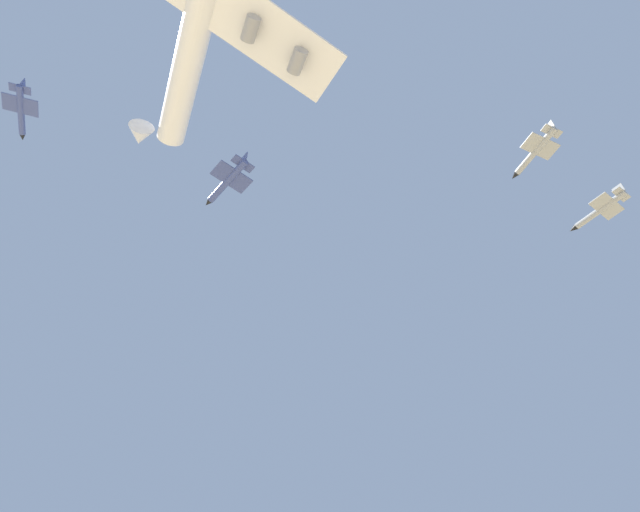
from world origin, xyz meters
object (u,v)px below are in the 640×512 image
object	(u,v)px
chase_jet_trailing	(21,110)
chase_jet_lead	(227,181)
chase_jet_right_wing	(600,210)
chase_jet_left_wing	(535,151)

from	to	relation	value
chase_jet_trailing	chase_jet_lead	bearing A→B (deg)	-102.50
chase_jet_lead	chase_jet_right_wing	distance (m)	86.45
chase_jet_left_wing	chase_jet_right_wing	size ratio (longest dim) A/B	1.05
chase_jet_left_wing	chase_jet_trailing	xyz separation A→B (m)	(116.44, 27.08, 10.37)
chase_jet_lead	chase_jet_left_wing	distance (m)	69.66
chase_jet_lead	chase_jet_trailing	xyz separation A→B (m)	(49.24, 13.59, 22.80)
chase_jet_lead	chase_jet_left_wing	xyz separation A→B (m)	(-67.20, -13.49, 12.43)
chase_jet_left_wing	chase_jet_right_wing	distance (m)	21.56
chase_jet_left_wing	chase_jet_trailing	size ratio (longest dim) A/B	0.95
chase_jet_left_wing	chase_jet_trailing	distance (m)	119.99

